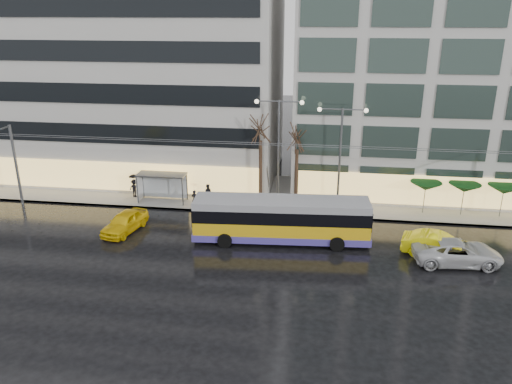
% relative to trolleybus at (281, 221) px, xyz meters
% --- Properties ---
extents(ground, '(140.00, 140.00, 0.00)m').
position_rel_trolleybus_xyz_m(ground, '(-2.89, -4.32, -1.58)').
color(ground, black).
rests_on(ground, ground).
extents(sidewalk, '(80.00, 10.00, 0.15)m').
position_rel_trolleybus_xyz_m(sidewalk, '(-0.89, 9.68, -1.50)').
color(sidewalk, gray).
rests_on(sidewalk, ground).
extents(kerb, '(80.00, 0.10, 0.15)m').
position_rel_trolleybus_xyz_m(kerb, '(-0.89, 4.73, -1.50)').
color(kerb, slate).
rests_on(kerb, ground).
extents(building_left, '(34.00, 14.00, 22.00)m').
position_rel_trolleybus_xyz_m(building_left, '(-18.89, 14.68, 9.57)').
color(building_left, '#B0AEA8').
rests_on(building_left, sidewalk).
extents(building_right, '(32.00, 14.00, 25.00)m').
position_rel_trolleybus_xyz_m(building_right, '(16.11, 14.68, 11.07)').
color(building_right, '#B0AEA8').
rests_on(building_right, sidewalk).
extents(trolleybus, '(12.72, 5.14, 5.83)m').
position_rel_trolleybus_xyz_m(trolleybus, '(0.00, 0.00, 0.00)').
color(trolleybus, gold).
rests_on(trolleybus, ground).
extents(catenary, '(42.24, 5.12, 7.00)m').
position_rel_trolleybus_xyz_m(catenary, '(-1.89, 3.62, 2.67)').
color(catenary, '#595B60').
rests_on(catenary, ground).
extents(bus_shelter, '(4.20, 1.60, 2.51)m').
position_rel_trolleybus_xyz_m(bus_shelter, '(-11.27, 6.37, 0.38)').
color(bus_shelter, '#595B60').
rests_on(bus_shelter, sidewalk).
extents(street_lamp_near, '(3.96, 0.36, 9.03)m').
position_rel_trolleybus_xyz_m(street_lamp_near, '(-0.89, 6.48, 4.41)').
color(street_lamp_near, '#595B60').
rests_on(street_lamp_near, sidewalk).
extents(street_lamp_far, '(3.96, 0.36, 8.53)m').
position_rel_trolleybus_xyz_m(street_lamp_far, '(4.11, 6.48, 4.14)').
color(street_lamp_far, '#595B60').
rests_on(street_lamp_far, sidewalk).
extents(tree_a, '(3.20, 3.20, 8.40)m').
position_rel_trolleybus_xyz_m(tree_a, '(-2.39, 6.68, 5.51)').
color(tree_a, black).
rests_on(tree_a, sidewalk).
extents(tree_b, '(3.20, 3.20, 7.70)m').
position_rel_trolleybus_xyz_m(tree_b, '(0.61, 6.88, 4.82)').
color(tree_b, black).
rests_on(tree_b, sidewalk).
extents(parasol_a, '(2.50, 2.50, 2.65)m').
position_rel_trolleybus_xyz_m(parasol_a, '(11.11, 6.68, 0.87)').
color(parasol_a, '#595B60').
rests_on(parasol_a, sidewalk).
extents(parasol_b, '(2.50, 2.50, 2.65)m').
position_rel_trolleybus_xyz_m(parasol_b, '(14.11, 6.68, 0.87)').
color(parasol_b, '#595B60').
rests_on(parasol_b, sidewalk).
extents(parasol_c, '(2.50, 2.50, 2.65)m').
position_rel_trolleybus_xyz_m(parasol_c, '(17.11, 6.68, 0.87)').
color(parasol_c, '#595B60').
rests_on(parasol_c, sidewalk).
extents(taxi_a, '(2.72, 4.80, 1.54)m').
position_rel_trolleybus_xyz_m(taxi_a, '(-11.87, 0.01, -0.81)').
color(taxi_a, yellow).
rests_on(taxi_a, ground).
extents(taxi_b, '(5.16, 2.86, 1.61)m').
position_rel_trolleybus_xyz_m(taxi_b, '(10.87, -0.88, -0.77)').
color(taxi_b, '#FAED0D').
rests_on(taxi_b, ground).
extents(sedan_silver, '(5.97, 3.11, 1.60)m').
position_rel_trolleybus_xyz_m(sedan_silver, '(11.87, -1.75, -0.78)').
color(sedan_silver, silver).
rests_on(sedan_silver, ground).
extents(pedestrian_a, '(1.19, 1.20, 2.19)m').
position_rel_trolleybus_xyz_m(pedestrian_a, '(-7.75, 5.08, 0.04)').
color(pedestrian_a, black).
rests_on(pedestrian_a, sidewalk).
extents(pedestrian_b, '(0.82, 0.68, 1.56)m').
position_rel_trolleybus_xyz_m(pedestrian_b, '(-7.03, 6.74, -0.65)').
color(pedestrian_b, black).
rests_on(pedestrian_b, sidewalk).
extents(pedestrian_c, '(1.16, 1.00, 2.11)m').
position_rel_trolleybus_xyz_m(pedestrian_c, '(-13.72, 6.92, -0.32)').
color(pedestrian_c, black).
rests_on(pedestrian_c, sidewalk).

